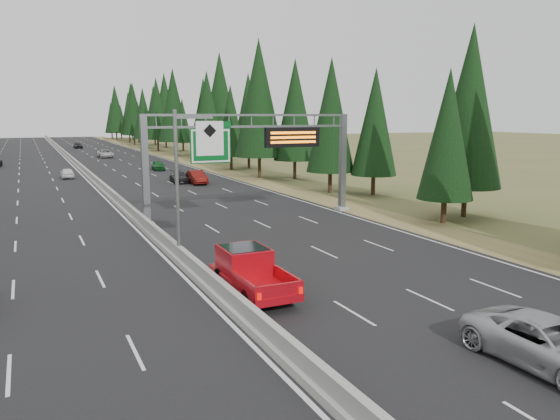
# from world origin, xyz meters

# --- Properties ---
(road) EXTENTS (32.00, 260.00, 0.08)m
(road) POSITION_xyz_m (0.00, 80.00, 0.04)
(road) COLOR black
(road) RESTS_ON ground
(shoulder_right) EXTENTS (3.60, 260.00, 0.06)m
(shoulder_right) POSITION_xyz_m (17.80, 80.00, 0.03)
(shoulder_right) COLOR olive
(shoulder_right) RESTS_ON ground
(median_barrier) EXTENTS (0.70, 260.00, 0.85)m
(median_barrier) POSITION_xyz_m (0.00, 80.00, 0.41)
(median_barrier) COLOR gray
(median_barrier) RESTS_ON road
(sign_gantry) EXTENTS (16.75, 0.98, 7.80)m
(sign_gantry) POSITION_xyz_m (8.92, 34.88, 5.27)
(sign_gantry) COLOR slate
(sign_gantry) RESTS_ON road
(hov_sign_pole) EXTENTS (2.80, 0.50, 8.00)m
(hov_sign_pole) POSITION_xyz_m (0.58, 24.97, 4.72)
(hov_sign_pole) COLOR slate
(hov_sign_pole) RESTS_ON road
(tree_row_right) EXTENTS (11.64, 239.80, 18.58)m
(tree_row_right) POSITION_xyz_m (22.15, 74.04, 9.09)
(tree_row_right) COLOR black
(tree_row_right) RESTS_ON ground
(silver_minivan) EXTENTS (2.79, 5.58, 1.52)m
(silver_minivan) POSITION_xyz_m (7.15, 8.00, 0.84)
(silver_minivan) COLOR #A6A6AB
(silver_minivan) RESTS_ON road
(red_pickup) EXTENTS (2.09, 5.84, 1.90)m
(red_pickup) POSITION_xyz_m (1.50, 18.85, 1.13)
(red_pickup) COLOR black
(red_pickup) RESTS_ON road
(car_ahead_green) EXTENTS (1.89, 4.05, 1.34)m
(car_ahead_green) POSITION_xyz_m (9.97, 74.74, 0.75)
(car_ahead_green) COLOR #135621
(car_ahead_green) RESTS_ON road
(car_ahead_dkred) EXTENTS (1.76, 4.59, 1.49)m
(car_ahead_dkred) POSITION_xyz_m (10.48, 57.18, 0.83)
(car_ahead_dkred) COLOR #64120E
(car_ahead_dkred) RESTS_ON road
(car_ahead_dkgrey) EXTENTS (2.20, 4.57, 1.28)m
(car_ahead_dkgrey) POSITION_xyz_m (8.98, 59.32, 0.72)
(car_ahead_dkgrey) COLOR black
(car_ahead_dkgrey) RESTS_ON road
(car_ahead_white) EXTENTS (2.64, 5.30, 1.44)m
(car_ahead_white) POSITION_xyz_m (6.37, 102.35, 0.80)
(car_ahead_white) COLOR #BEBEBE
(car_ahead_white) RESTS_ON road
(car_ahead_far) EXTENTS (2.02, 4.33, 1.43)m
(car_ahead_far) POSITION_xyz_m (4.39, 134.81, 0.80)
(car_ahead_far) COLOR black
(car_ahead_far) RESTS_ON road
(car_onc_white) EXTENTS (1.57, 3.80, 1.29)m
(car_onc_white) POSITION_xyz_m (-2.54, 69.35, 0.72)
(car_onc_white) COLOR white
(car_onc_white) RESTS_ON road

